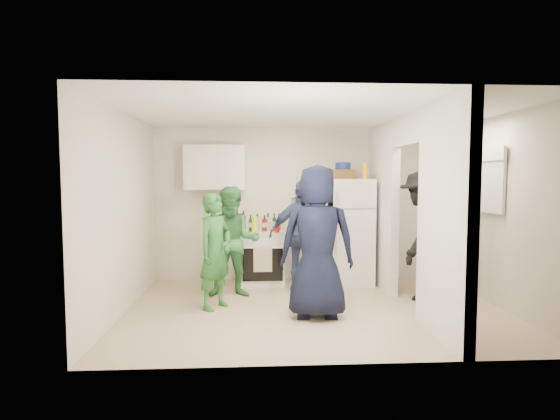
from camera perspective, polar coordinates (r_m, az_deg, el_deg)
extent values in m
plane|color=tan|center=(5.79, 4.54, -12.71)|extent=(4.80, 4.80, 0.00)
plane|color=silver|center=(7.24, 2.79, 0.76)|extent=(4.80, 0.00, 4.80)
plane|color=silver|center=(3.89, 8.02, -2.21)|extent=(4.80, 0.00, 4.80)
plane|color=silver|center=(5.75, -19.82, -0.37)|extent=(0.00, 3.40, 3.40)
plane|color=silver|center=(6.35, 26.62, -0.16)|extent=(0.00, 3.40, 3.40)
plane|color=white|center=(5.60, 4.69, 12.57)|extent=(4.80, 4.80, 0.00)
cube|color=silver|center=(6.89, 13.30, 0.48)|extent=(0.12, 1.20, 2.50)
cube|color=silver|center=(4.83, 20.72, -1.21)|extent=(0.12, 1.20, 2.50)
cube|color=silver|center=(5.86, 16.57, 10.07)|extent=(0.12, 1.00, 0.40)
cube|color=white|center=(6.98, -2.31, -6.22)|extent=(0.71, 0.59, 0.85)
cube|color=silver|center=(7.04, -8.49, 5.50)|extent=(0.95, 0.34, 0.70)
cube|color=white|center=(7.04, 9.00, -2.78)|extent=(0.69, 0.67, 1.67)
cube|color=brown|center=(7.02, 8.20, 4.64)|extent=(0.35, 0.25, 0.15)
cylinder|color=navy|center=(7.02, 8.21, 5.71)|extent=(0.24, 0.24, 0.11)
cylinder|color=yellow|center=(6.94, 11.05, 5.03)|extent=(0.09, 0.09, 0.25)
cylinder|color=white|center=(7.22, 3.22, 4.32)|extent=(0.22, 0.02, 0.22)
cube|color=olive|center=(7.19, 2.84, 1.53)|extent=(0.35, 0.08, 0.03)
cube|color=black|center=(6.50, 25.70, 3.49)|extent=(0.03, 0.70, 0.80)
cube|color=white|center=(6.49, 25.59, 3.50)|extent=(0.04, 0.76, 0.86)
cube|color=white|center=(6.49, 25.49, 6.59)|extent=(0.04, 0.82, 0.18)
cylinder|color=#D1DD12|center=(6.68, -3.32, -1.93)|extent=(0.09, 0.09, 0.25)
cylinder|color=red|center=(6.71, -0.42, -2.45)|extent=(0.09, 0.09, 0.12)
imported|color=#2B6C2F|center=(5.69, -8.45, -5.32)|extent=(0.61, 0.65, 1.49)
imported|color=#3C8948|center=(6.22, -6.07, -4.16)|extent=(0.78, 0.62, 1.56)
imported|color=#3B4A81|center=(6.50, 2.82, -3.39)|extent=(1.00, 0.49, 1.65)
imported|color=black|center=(5.26, 4.90, -4.13)|extent=(0.94, 0.65, 1.84)
imported|color=black|center=(6.36, 18.14, -3.12)|extent=(1.20, 1.33, 1.79)
cylinder|color=brown|center=(7.02, -4.75, -1.35)|extent=(0.07, 0.07, 0.32)
cylinder|color=#143C19|center=(6.83, -3.86, -1.72)|extent=(0.06, 0.06, 0.27)
cylinder|color=#B2B9C1|center=(7.03, -2.99, -1.56)|extent=(0.07, 0.07, 0.26)
cylinder|color=#611B11|center=(6.87, -2.05, -1.73)|extent=(0.08, 0.08, 0.26)
cylinder|color=#A3AFB5|center=(7.07, -1.59, -1.48)|extent=(0.07, 0.07, 0.27)
cylinder|color=#163C16|center=(6.91, -0.74, -1.60)|extent=(0.06, 0.06, 0.28)
cylinder|color=olive|center=(7.05, -0.11, -1.53)|extent=(0.06, 0.06, 0.27)
cylinder|color=silver|center=(6.79, -4.89, -1.63)|extent=(0.07, 0.07, 0.30)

